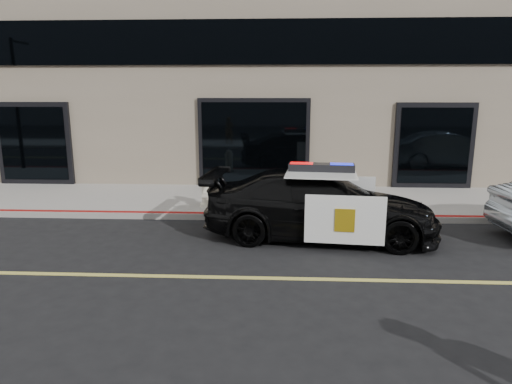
{
  "coord_description": "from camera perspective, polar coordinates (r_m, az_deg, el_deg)",
  "views": [
    {
      "loc": [
        -0.23,
        -7.18,
        3.09
      ],
      "look_at": [
        -0.7,
        2.2,
        1.0
      ],
      "focal_mm": 32.0,
      "sensor_mm": 36.0,
      "label": 1
    }
  ],
  "objects": [
    {
      "name": "sidewalk_n",
      "position": [
        12.79,
        3.81,
        -1.12
      ],
      "size": [
        60.0,
        3.5,
        0.15
      ],
      "primitive_type": "cube",
      "color": "gray",
      "rests_on": "ground"
    },
    {
      "name": "police_car",
      "position": [
        9.8,
        8.05,
        -1.57
      ],
      "size": [
        2.96,
        5.3,
        1.61
      ],
      "color": "black",
      "rests_on": "ground"
    },
    {
      "name": "fire_hydrant",
      "position": [
        11.82,
        -6.15,
        0.01
      ],
      "size": [
        0.38,
        0.52,
        0.83
      ],
      "color": "silver",
      "rests_on": "sidewalk_n"
    },
    {
      "name": "ground",
      "position": [
        7.82,
        4.4,
        -10.77
      ],
      "size": [
        120.0,
        120.0,
        0.0
      ],
      "primitive_type": "plane",
      "color": "black",
      "rests_on": "ground"
    },
    {
      "name": "building_n",
      "position": [
        17.92,
        3.83,
        21.87
      ],
      "size": [
        60.0,
        7.0,
        12.0
      ],
      "primitive_type": "cube",
      "color": "#756856",
      "rests_on": "ground"
    }
  ]
}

